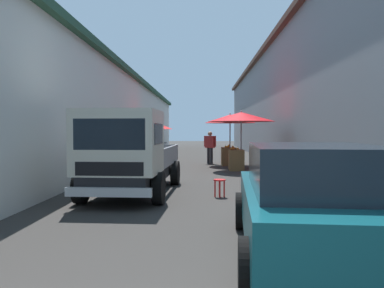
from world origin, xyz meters
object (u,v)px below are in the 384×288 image
(fruit_stall_near_left, at_px, (230,126))
(parked_scooter, at_px, (162,160))
(vendor_by_crates, at_px, (210,145))
(plastic_stool, at_px, (220,184))
(vendor_in_shade, at_px, (156,144))
(delivery_truck, at_px, (127,155))
(fruit_stall_near_right, at_px, (152,130))
(fruit_stall_mid_lane, at_px, (240,123))
(hatchback_car, at_px, (312,200))

(fruit_stall_near_left, xyz_separation_m, parked_scooter, (-2.60, 2.92, -1.37))
(vendor_by_crates, height_order, plastic_stool, vendor_by_crates)
(vendor_in_shade, bearing_deg, delivery_truck, -177.45)
(fruit_stall_near_right, xyz_separation_m, vendor_by_crates, (-1.59, -3.07, -0.77))
(fruit_stall_mid_lane, bearing_deg, vendor_by_crates, 20.70)
(fruit_stall_near_left, bearing_deg, vendor_in_shade, 84.24)
(fruit_stall_near_left, xyz_separation_m, delivery_truck, (-8.85, 3.08, -0.78))
(fruit_stall_near_right, xyz_separation_m, hatchback_car, (-15.43, -4.10, -0.94))
(fruit_stall_near_left, bearing_deg, delivery_truck, 160.80)
(vendor_in_shade, xyz_separation_m, plastic_stool, (-8.92, -2.63, -0.65))
(fruit_stall_near_left, height_order, parked_scooter, fruit_stall_near_left)
(hatchback_car, xyz_separation_m, plastic_stool, (4.42, 0.98, -0.41))
(fruit_stall_mid_lane, height_order, hatchback_car, fruit_stall_mid_lane)
(fruit_stall_near_left, height_order, vendor_in_shade, fruit_stall_near_left)
(vendor_in_shade, bearing_deg, fruit_stall_mid_lane, -124.87)
(parked_scooter, bearing_deg, vendor_in_shade, 10.87)
(fruit_stall_near_left, height_order, delivery_truck, fruit_stall_near_left)
(delivery_truck, relative_size, plastic_stool, 11.49)
(vendor_by_crates, bearing_deg, parked_scooter, 149.70)
(fruit_stall_mid_lane, distance_m, parked_scooter, 3.54)
(vendor_by_crates, distance_m, plastic_stool, 9.43)
(vendor_by_crates, height_order, parked_scooter, vendor_by_crates)
(fruit_stall_near_right, distance_m, delivery_truck, 11.34)
(hatchback_car, bearing_deg, parked_scooter, 16.35)
(delivery_truck, relative_size, vendor_in_shade, 2.98)
(parked_scooter, relative_size, plastic_stool, 3.86)
(vendor_in_shade, height_order, parked_scooter, vendor_in_shade)
(fruit_stall_near_left, distance_m, plastic_stool, 8.74)
(fruit_stall_mid_lane, bearing_deg, parked_scooter, 95.99)
(hatchback_car, relative_size, parked_scooter, 2.40)
(hatchback_car, bearing_deg, vendor_in_shade, 15.16)
(fruit_stall_near_right, relative_size, fruit_stall_mid_lane, 0.82)
(fruit_stall_near_right, distance_m, plastic_stool, 11.52)
(delivery_truck, height_order, parked_scooter, delivery_truck)
(fruit_stall_near_right, distance_m, fruit_stall_mid_lane, 6.35)
(fruit_stall_near_right, height_order, vendor_in_shade, fruit_stall_near_right)
(parked_scooter, distance_m, plastic_stool, 6.31)
(fruit_stall_near_left, height_order, plastic_stool, fruit_stall_near_left)
(vendor_by_crates, bearing_deg, plastic_stool, -179.71)
(fruit_stall_mid_lane, height_order, parked_scooter, fruit_stall_mid_lane)
(hatchback_car, distance_m, delivery_truck, 5.24)
(fruit_stall_near_left, distance_m, hatchback_car, 13.03)
(fruit_stall_near_left, height_order, hatchback_car, fruit_stall_near_left)
(delivery_truck, bearing_deg, fruit_stall_near_left, -19.20)
(delivery_truck, distance_m, vendor_by_crates, 9.94)
(fruit_stall_near_right, xyz_separation_m, fruit_stall_mid_lane, (-4.71, -4.24, 0.26))
(delivery_truck, relative_size, vendor_by_crates, 3.15)
(fruit_stall_near_right, bearing_deg, delivery_truck, -175.49)
(vendor_in_shade, xyz_separation_m, parked_scooter, (-2.96, -0.57, -0.53))
(vendor_in_shade, bearing_deg, fruit_stall_near_right, 12.98)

